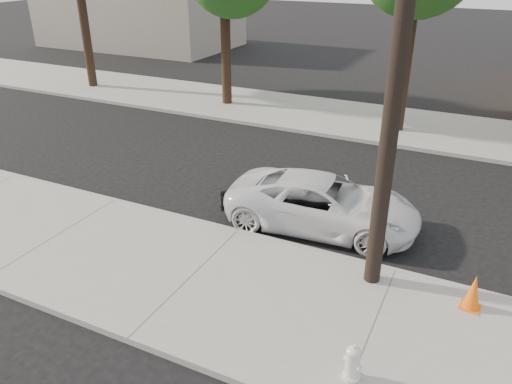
# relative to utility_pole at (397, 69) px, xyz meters

# --- Properties ---
(ground) EXTENTS (120.00, 120.00, 0.00)m
(ground) POSITION_rel_utility_pole_xyz_m (-3.60, 2.70, -4.70)
(ground) COLOR black
(ground) RESTS_ON ground
(near_sidewalk) EXTENTS (90.00, 4.40, 0.15)m
(near_sidewalk) POSITION_rel_utility_pole_xyz_m (-3.60, -1.60, -4.62)
(near_sidewalk) COLOR gray
(near_sidewalk) RESTS_ON ground
(far_sidewalk) EXTENTS (90.00, 5.00, 0.15)m
(far_sidewalk) POSITION_rel_utility_pole_xyz_m (-3.60, 11.20, -4.62)
(far_sidewalk) COLOR gray
(far_sidewalk) RESTS_ON ground
(curb_near) EXTENTS (90.00, 0.12, 0.16)m
(curb_near) POSITION_rel_utility_pole_xyz_m (-3.60, 0.60, -4.62)
(curb_near) COLOR #9E9B93
(curb_near) RESTS_ON ground
(building_far) EXTENTS (14.00, 8.00, 5.00)m
(building_far) POSITION_rel_utility_pole_xyz_m (-23.60, 22.70, -2.20)
(building_far) COLOR gray
(building_far) RESTS_ON ground
(utility_pole) EXTENTS (1.40, 0.34, 9.00)m
(utility_pole) POSITION_rel_utility_pole_xyz_m (0.00, 0.00, 0.00)
(utility_pole) COLOR black
(utility_pole) RESTS_ON near_sidewalk
(police_cruiser) EXTENTS (5.15, 2.72, 1.38)m
(police_cruiser) POSITION_rel_utility_pole_xyz_m (-1.82, 1.97, -4.01)
(police_cruiser) COLOR white
(police_cruiser) RESTS_ON ground
(fire_hydrant) EXTENTS (0.35, 0.31, 0.64)m
(fire_hydrant) POSITION_rel_utility_pole_xyz_m (0.38, -2.90, -4.24)
(fire_hydrant) COLOR silver
(fire_hydrant) RESTS_ON near_sidewalk
(traffic_cone) EXTENTS (0.43, 0.43, 0.75)m
(traffic_cone) POSITION_rel_utility_pole_xyz_m (2.01, -0.08, -4.19)
(traffic_cone) COLOR #FD650D
(traffic_cone) RESTS_ON near_sidewalk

